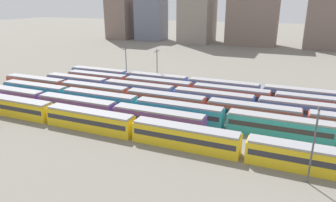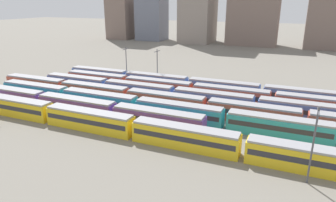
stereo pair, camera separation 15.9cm
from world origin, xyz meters
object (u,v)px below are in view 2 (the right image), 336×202
(train_track_5, at_px, (273,100))
(catenary_pole_1, at_px, (157,65))
(train_track_3, at_px, (165,101))
(train_track_4, at_px, (174,95))
(train_track_6, at_px, (223,88))
(catenary_pole_3, at_px, (126,62))
(catenary_pole_0, at_px, (313,143))
(train_track_2, at_px, (179,112))
(train_track_0, at_px, (134,128))
(train_track_1, at_px, (77,106))

(train_track_5, height_order, catenary_pole_1, catenary_pole_1)
(train_track_3, relative_size, train_track_4, 1.25)
(train_track_6, xyz_separation_m, catenary_pole_1, (-19.82, 2.81, 3.75))
(catenary_pole_3, bearing_deg, catenary_pole_0, -37.02)
(train_track_3, distance_m, train_track_4, 5.20)
(catenary_pole_1, height_order, catenary_pole_3, catenary_pole_3)
(train_track_2, distance_m, train_track_3, 7.33)
(train_track_0, relative_size, catenary_pole_0, 6.98)
(train_track_0, distance_m, catenary_pole_0, 28.43)
(train_track_0, bearing_deg, catenary_pole_3, 122.20)
(train_track_3, bearing_deg, train_track_1, -146.68)
(train_track_5, relative_size, catenary_pole_3, 10.96)
(train_track_2, bearing_deg, train_track_3, 134.84)
(catenary_pole_1, bearing_deg, train_track_2, -56.41)
(train_track_3, xyz_separation_m, train_track_5, (21.74, 10.40, 0.00))
(train_track_0, height_order, catenary_pole_3, catenary_pole_3)
(catenary_pole_1, bearing_deg, train_track_5, -13.94)
(train_track_3, bearing_deg, train_track_2, -45.16)
(catenary_pole_1, bearing_deg, train_track_3, -60.28)
(train_track_0, height_order, catenary_pole_0, catenary_pole_0)
(train_track_5, distance_m, catenary_pole_0, 30.37)
(train_track_2, xyz_separation_m, catenary_pole_3, (-25.72, 23.51, 3.78))
(train_track_2, relative_size, train_track_5, 0.83)
(train_track_0, height_order, train_track_4, same)
(train_track_3, relative_size, catenary_pole_1, 9.17)
(train_track_6, distance_m, catenary_pole_1, 20.37)
(train_track_1, relative_size, train_track_3, 0.60)
(train_track_5, distance_m, catenary_pole_1, 33.44)
(train_track_1, height_order, train_track_3, same)
(train_track_5, xyz_separation_m, catenary_pole_0, (7.03, -29.27, 4.00))
(train_track_1, bearing_deg, catenary_pole_0, -10.76)
(train_track_6, relative_size, catenary_pole_3, 9.12)
(catenary_pole_1, xyz_separation_m, catenary_pole_3, (-10.04, -0.09, 0.03))
(train_track_2, bearing_deg, train_track_6, 78.74)
(train_track_4, distance_m, catenary_pole_3, 24.62)
(train_track_5, bearing_deg, train_track_0, -128.83)
(train_track_1, height_order, catenary_pole_3, catenary_pole_3)
(train_track_2, distance_m, catenary_pole_0, 27.56)
(catenary_pole_3, bearing_deg, train_track_5, -10.60)
(train_track_3, distance_m, catenary_pole_1, 21.52)
(catenary_pole_0, height_order, catenary_pole_3, catenary_pole_0)
(train_track_5, bearing_deg, train_track_6, 157.30)
(train_track_0, bearing_deg, train_track_5, 51.17)
(catenary_pole_0, xyz_separation_m, catenary_pole_3, (-49.31, 37.19, -0.22))
(train_track_0, height_order, train_track_5, same)
(train_track_0, xyz_separation_m, catenary_pole_0, (27.95, -3.27, 4.00))
(catenary_pole_3, bearing_deg, train_track_1, -80.66)
(train_track_1, bearing_deg, train_track_4, 44.69)
(train_track_3, height_order, catenary_pole_0, catenary_pole_0)
(train_track_6, relative_size, catenary_pole_0, 8.75)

